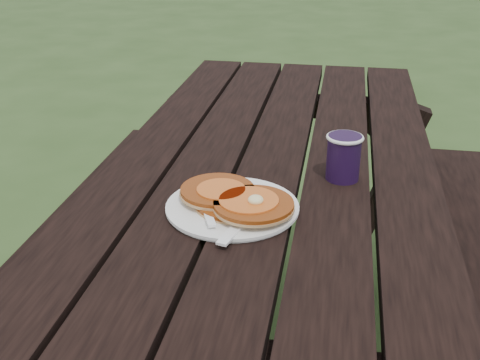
% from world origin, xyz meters
% --- Properties ---
extents(picnic_table, '(1.36, 1.80, 0.75)m').
position_xyz_m(picnic_table, '(0.00, 0.00, 0.37)').
color(picnic_table, black).
rests_on(picnic_table, ground).
extents(plate, '(0.26, 0.26, 0.01)m').
position_xyz_m(plate, '(-0.05, -0.27, 0.76)').
color(plate, white).
rests_on(plate, picnic_table).
extents(pancake_stack, '(0.23, 0.20, 0.04)m').
position_xyz_m(pancake_stack, '(-0.04, -0.27, 0.77)').
color(pancake_stack, '#8A3B0F').
rests_on(pancake_stack, plate).
extents(knife, '(0.06, 0.18, 0.00)m').
position_xyz_m(knife, '(-0.02, -0.34, 0.76)').
color(knife, white).
rests_on(knife, plate).
extents(fork, '(0.09, 0.16, 0.01)m').
position_xyz_m(fork, '(-0.08, -0.32, 0.77)').
color(fork, white).
rests_on(fork, plate).
extents(coffee_cup, '(0.08, 0.08, 0.10)m').
position_xyz_m(coffee_cup, '(0.16, -0.09, 0.81)').
color(coffee_cup, black).
rests_on(coffee_cup, picnic_table).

